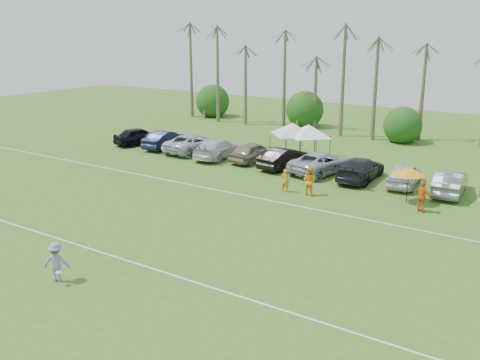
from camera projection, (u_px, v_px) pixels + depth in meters
The scene contains 30 objects.
ground at pixel (50, 260), 26.31m from camera, with size 120.00×120.00×0.00m, color #3A651E.
field_lines at pixel (159, 214), 32.74m from camera, with size 80.00×12.10×0.01m.
palm_tree_0 at pixel (184, 56), 66.38m from camera, with size 2.40×2.40×8.90m.
palm_tree_1 at pixel (217, 50), 63.50m from camera, with size 2.40×2.40×9.90m.
palm_tree_2 at pixel (252, 43), 60.63m from camera, with size 2.40×2.40×10.90m.
palm_tree_3 at pixel (284, 36), 58.29m from camera, with size 2.40×2.40×11.90m.
palm_tree_4 at pixel (316, 61), 56.90m from camera, with size 2.40×2.40×8.90m.
palm_tree_5 at pixel (352, 54), 54.55m from camera, with size 2.40×2.40×9.90m.
palm_tree_6 at pixel (391, 46), 52.20m from camera, with size 2.40×2.40×10.90m.
palm_tree_7 at pixel (434, 38), 49.86m from camera, with size 2.40×2.40×11.90m.
bush_tree_0 at pixel (209, 103), 67.17m from camera, with size 4.00×4.00×4.00m.
bush_tree_1 at pixel (302, 112), 60.32m from camera, with size 4.00×4.00×4.00m.
bush_tree_2 at pixel (408, 122), 54.00m from camera, with size 4.00×4.00×4.00m.
sideline_player_a at pixel (285, 180), 36.91m from camera, with size 0.60×0.39×1.64m, color orange.
sideline_player_b at pixel (309, 181), 36.18m from camera, with size 0.95×0.74×1.96m, color orange.
sideline_player_c at pixel (422, 197), 32.80m from camera, with size 1.17×0.49×2.00m, color orange.
canopy_tent_left at pixel (293, 123), 45.98m from camera, with size 4.42×4.42×3.58m.
canopy_tent_right at pixel (309, 125), 45.44m from camera, with size 4.36×4.36×3.53m.
market_umbrella at pixel (409, 171), 34.25m from camera, with size 2.13×2.13×2.38m.
frisbee_player at pixel (56, 262), 23.87m from camera, with size 1.37×1.20×1.84m.
parked_car_0 at pixel (139, 136), 51.86m from camera, with size 1.98×4.92×1.68m, color black.
parked_car_1 at pixel (165, 139), 50.26m from camera, with size 1.78×5.09×1.68m, color #101632.
parked_car_2 at pixel (193, 143), 48.66m from camera, with size 2.78×6.04×1.68m, color silver.
parked_car_3 at pixel (218, 148), 46.54m from camera, with size 2.35×5.78×1.68m, color silver.
parked_car_4 at pixel (253, 152), 45.28m from camera, with size 1.98×4.92×1.68m, color gray.
parked_car_5 at pixel (284, 158), 43.18m from camera, with size 1.78×5.09×1.68m, color black.
parked_car_6 at pixel (322, 162), 41.70m from camera, with size 2.78×6.04×1.68m, color #A7ACB5.
parked_car_7 at pixel (360, 169), 39.84m from camera, with size 2.35×5.78×1.68m, color black.
parked_car_8 at pixel (404, 174), 38.32m from camera, with size 1.98×4.92×1.68m, color silver.
parked_car_9 at pixel (450, 182), 36.34m from camera, with size 1.78×5.09×1.68m, color slate.
Camera 1 is at (21.11, -15.10, 11.04)m, focal length 40.00 mm.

